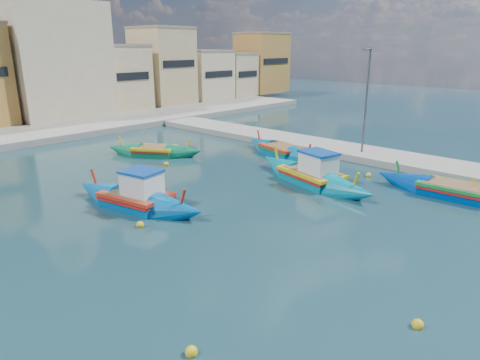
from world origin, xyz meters
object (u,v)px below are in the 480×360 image
luzzu_green (155,152)px  luzzu_blue_south (455,192)px  luzzu_blue_cabin (137,200)px  luzzu_turquoise_cabin (312,177)px  luzzu_cyan_mid (282,151)px  quay_street_lamp (366,100)px  church_block (48,43)px

luzzu_green → luzzu_blue_south: (5.66, -20.20, 0.02)m
luzzu_blue_cabin → luzzu_green: size_ratio=1.20×
luzzu_turquoise_cabin → luzzu_blue_cabin: (-9.72, 4.47, -0.00)m
luzzu_turquoise_cabin → luzzu_green: (-2.39, 12.84, -0.13)m
luzzu_cyan_mid → quay_street_lamp: bearing=-58.5°
church_block → quay_street_lamp: church_block is taller
luzzu_blue_cabin → luzzu_cyan_mid: 14.22m
luzzu_cyan_mid → luzzu_green: size_ratio=1.16×
luzzu_turquoise_cabin → church_block: bearing=89.8°
luzzu_blue_cabin → luzzu_cyan_mid: bearing=5.1°
luzzu_turquoise_cabin → luzzu_cyan_mid: (4.44, 5.72, -0.12)m
quay_street_lamp → luzzu_turquoise_cabin: (-7.57, -0.62, -3.95)m
church_block → luzzu_blue_cabin: (-9.84, -30.15, -8.02)m
luzzu_blue_south → luzzu_cyan_mid: bearing=84.9°
luzzu_turquoise_cabin → luzzu_blue_south: bearing=-66.1°
luzzu_turquoise_cabin → luzzu_blue_south: luzzu_turquoise_cabin is taller
church_block → luzzu_green: size_ratio=2.51×
luzzu_turquoise_cabin → luzzu_cyan_mid: bearing=52.2°
luzzu_turquoise_cabin → luzzu_blue_cabin: 10.70m
luzzu_green → luzzu_blue_south: 20.98m
church_block → luzzu_green: (-2.52, -21.78, -8.15)m
luzzu_blue_cabin → luzzu_turquoise_cabin: bearing=-24.7°
quay_street_lamp → luzzu_blue_south: bearing=-118.3°
church_block → luzzu_cyan_mid: church_block is taller
luzzu_green → church_block: bearing=83.4°
church_block → luzzu_blue_south: (3.14, -41.99, -8.13)m
luzzu_cyan_mid → luzzu_green: bearing=133.8°
quay_street_lamp → luzzu_cyan_mid: size_ratio=0.90×
quay_street_lamp → luzzu_cyan_mid: (-3.13, 5.10, -4.07)m
quay_street_lamp → luzzu_blue_cabin: (-17.29, 3.85, -3.95)m
luzzu_blue_cabin → luzzu_blue_south: luzzu_blue_cabin is taller
quay_street_lamp → luzzu_blue_cabin: bearing=167.5°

